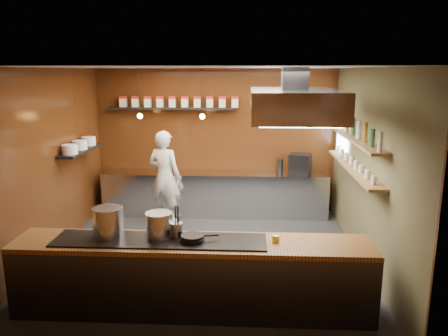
# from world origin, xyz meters

# --- Properties ---
(floor) EXTENTS (5.00, 5.00, 0.00)m
(floor) POSITION_xyz_m (0.00, 0.00, 0.00)
(floor) COLOR black
(floor) RESTS_ON ground
(back_wall) EXTENTS (5.00, 0.00, 5.00)m
(back_wall) POSITION_xyz_m (0.00, 2.50, 1.50)
(back_wall) COLOR #39150A
(back_wall) RESTS_ON ground
(left_wall) EXTENTS (0.00, 5.00, 5.00)m
(left_wall) POSITION_xyz_m (-2.50, 0.00, 1.50)
(left_wall) COLOR #39150A
(left_wall) RESTS_ON ground
(right_wall) EXTENTS (0.00, 5.00, 5.00)m
(right_wall) POSITION_xyz_m (2.50, 0.00, 1.50)
(right_wall) COLOR #4C4A2B
(right_wall) RESTS_ON ground
(ceiling) EXTENTS (5.00, 5.00, 0.00)m
(ceiling) POSITION_xyz_m (0.00, 0.00, 3.00)
(ceiling) COLOR silver
(ceiling) RESTS_ON back_wall
(window_pane) EXTENTS (0.00, 1.00, 1.00)m
(window_pane) POSITION_xyz_m (2.45, 1.70, 1.90)
(window_pane) COLOR white
(window_pane) RESTS_ON right_wall
(prep_counter) EXTENTS (4.60, 0.65, 0.90)m
(prep_counter) POSITION_xyz_m (0.00, 2.17, 0.45)
(prep_counter) COLOR silver
(prep_counter) RESTS_ON floor
(pass_counter) EXTENTS (4.40, 0.72, 0.94)m
(pass_counter) POSITION_xyz_m (-0.00, -1.60, 0.47)
(pass_counter) COLOR #38383D
(pass_counter) RESTS_ON floor
(tin_shelf) EXTENTS (2.60, 0.26, 0.04)m
(tin_shelf) POSITION_xyz_m (-0.90, 2.36, 2.20)
(tin_shelf) COLOR black
(tin_shelf) RESTS_ON back_wall
(plate_shelf) EXTENTS (0.30, 1.40, 0.04)m
(plate_shelf) POSITION_xyz_m (-2.34, 1.00, 1.55)
(plate_shelf) COLOR black
(plate_shelf) RESTS_ON left_wall
(bottle_shelf_upper) EXTENTS (0.26, 2.80, 0.04)m
(bottle_shelf_upper) POSITION_xyz_m (2.34, 0.30, 1.92)
(bottle_shelf_upper) COLOR olive
(bottle_shelf_upper) RESTS_ON right_wall
(bottle_shelf_lower) EXTENTS (0.26, 2.80, 0.04)m
(bottle_shelf_lower) POSITION_xyz_m (2.34, 0.30, 1.45)
(bottle_shelf_lower) COLOR olive
(bottle_shelf_lower) RESTS_ON right_wall
(extractor_hood) EXTENTS (1.20, 2.00, 0.72)m
(extractor_hood) POSITION_xyz_m (1.30, -0.40, 2.51)
(extractor_hood) COLOR #38383D
(extractor_hood) RESTS_ON ceiling
(pendant_left) EXTENTS (0.10, 0.10, 0.95)m
(pendant_left) POSITION_xyz_m (-1.40, 1.70, 2.15)
(pendant_left) COLOR black
(pendant_left) RESTS_ON ceiling
(pendant_right) EXTENTS (0.10, 0.10, 0.95)m
(pendant_right) POSITION_xyz_m (-0.20, 1.70, 2.15)
(pendant_right) COLOR black
(pendant_right) RESTS_ON ceiling
(storage_tins) EXTENTS (2.43, 0.13, 0.22)m
(storage_tins) POSITION_xyz_m (-0.75, 2.36, 2.33)
(storage_tins) COLOR beige
(storage_tins) RESTS_ON tin_shelf
(plate_stacks) EXTENTS (0.26, 1.16, 0.16)m
(plate_stacks) POSITION_xyz_m (-2.34, 1.00, 1.65)
(plate_stacks) COLOR white
(plate_stacks) RESTS_ON plate_shelf
(bottles) EXTENTS (0.06, 2.66, 0.24)m
(bottles) POSITION_xyz_m (2.34, 0.30, 2.06)
(bottles) COLOR silver
(bottles) RESTS_ON bottle_shelf_upper
(wine_glasses) EXTENTS (0.07, 2.37, 0.13)m
(wine_glasses) POSITION_xyz_m (2.34, 0.30, 1.53)
(wine_glasses) COLOR silver
(wine_glasses) RESTS_ON bottle_shelf_lower
(stockpot_large) EXTENTS (0.38, 0.38, 0.37)m
(stockpot_large) POSITION_xyz_m (-1.05, -1.52, 1.12)
(stockpot_large) COLOR silver
(stockpot_large) RESTS_ON pass_counter
(stockpot_small) EXTENTS (0.35, 0.35, 0.31)m
(stockpot_small) POSITION_xyz_m (-0.42, -1.52, 1.10)
(stockpot_small) COLOR silver
(stockpot_small) RESTS_ON pass_counter
(utensil_crock) EXTENTS (0.19, 0.19, 0.18)m
(utensil_crock) POSITION_xyz_m (-0.19, -1.52, 1.03)
(utensil_crock) COLOR #BBBDC2
(utensil_crock) RESTS_ON pass_counter
(frying_pan) EXTENTS (0.47, 0.30, 0.08)m
(frying_pan) POSITION_xyz_m (0.01, -1.63, 0.98)
(frying_pan) COLOR black
(frying_pan) RESTS_ON pass_counter
(butter_jar) EXTENTS (0.11, 0.11, 0.08)m
(butter_jar) POSITION_xyz_m (1.02, -1.55, 0.96)
(butter_jar) COLOR yellow
(butter_jar) RESTS_ON pass_counter
(espresso_machine) EXTENTS (0.50, 0.49, 0.40)m
(espresso_machine) POSITION_xyz_m (1.74, 2.20, 1.10)
(espresso_machine) COLOR black
(espresso_machine) RESTS_ON prep_counter
(chef) EXTENTS (0.77, 0.62, 1.83)m
(chef) POSITION_xyz_m (-0.96, 1.71, 0.91)
(chef) COLOR silver
(chef) RESTS_ON floor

